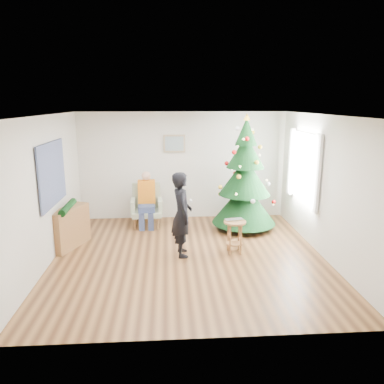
{
  "coord_description": "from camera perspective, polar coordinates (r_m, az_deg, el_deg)",
  "views": [
    {
      "loc": [
        -0.38,
        -6.51,
        2.82
      ],
      "look_at": [
        0.1,
        0.6,
        1.1
      ],
      "focal_mm": 35.0,
      "sensor_mm": 36.0,
      "label": 1
    }
  ],
  "objects": [
    {
      "name": "christmas_tree",
      "position": [
        8.41,
        8.05,
        2.09
      ],
      "size": [
        1.43,
        1.43,
        2.59
      ],
      "rotation": [
        0.0,
        0.0,
        -0.23
      ],
      "color": "#3F2816",
      "rests_on": "floor"
    },
    {
      "name": "curtains",
      "position": [
        8.13,
        16.52,
        3.66
      ],
      "size": [
        0.05,
        1.75,
        1.5
      ],
      "color": "white",
      "rests_on": "wall_right"
    },
    {
      "name": "seated_person",
      "position": [
        8.64,
        -6.95,
        -1.09
      ],
      "size": [
        0.4,
        0.58,
        1.28
      ],
      "rotation": [
        0.0,
        0.0,
        0.05
      ],
      "color": "navy",
      "rests_on": "armchair"
    },
    {
      "name": "console",
      "position": [
        7.82,
        -18.17,
        -5.17
      ],
      "size": [
        0.64,
        1.04,
        0.8
      ],
      "primitive_type": "cube",
      "rotation": [
        0.0,
        0.0,
        -0.37
      ],
      "color": "brown",
      "rests_on": "floor"
    },
    {
      "name": "wall_back",
      "position": [
        9.15,
        -1.43,
        3.99
      ],
      "size": [
        5.0,
        0.0,
        5.0
      ],
      "primitive_type": "plane",
      "rotation": [
        1.57,
        0.0,
        0.0
      ],
      "color": "silver",
      "rests_on": "floor"
    },
    {
      "name": "floor",
      "position": [
        7.11,
        -0.49,
        -9.81
      ],
      "size": [
        5.0,
        5.0,
        0.0
      ],
      "primitive_type": "plane",
      "color": "brown",
      "rests_on": "ground"
    },
    {
      "name": "standing_man",
      "position": [
        6.93,
        -1.57,
        -3.43
      ],
      "size": [
        0.44,
        0.62,
        1.59
      ],
      "primitive_type": "imported",
      "rotation": [
        0.0,
        0.0,
        1.67
      ],
      "color": "black",
      "rests_on": "floor"
    },
    {
      "name": "wall_right",
      "position": [
        7.28,
        19.53,
        0.72
      ],
      "size": [
        0.0,
        5.0,
        5.0
      ],
      "primitive_type": "plane",
      "rotation": [
        1.57,
        0.0,
        -1.57
      ],
      "color": "silver",
      "rests_on": "floor"
    },
    {
      "name": "ceiling",
      "position": [
        6.53,
        -0.53,
        11.63
      ],
      "size": [
        5.0,
        5.0,
        0.0
      ],
      "primitive_type": "plane",
      "rotation": [
        3.14,
        0.0,
        0.0
      ],
      "color": "white",
      "rests_on": "wall_back"
    },
    {
      "name": "wall_front",
      "position": [
        4.31,
        1.46,
        -7.1
      ],
      "size": [
        5.0,
        0.0,
        5.0
      ],
      "primitive_type": "plane",
      "rotation": [
        -1.57,
        0.0,
        0.0
      ],
      "color": "silver",
      "rests_on": "floor"
    },
    {
      "name": "stool",
      "position": [
        7.22,
        6.5,
        -6.76
      ],
      "size": [
        0.42,
        0.42,
        0.63
      ],
      "rotation": [
        0.0,
        0.0,
        -0.17
      ],
      "color": "brown",
      "rests_on": "floor"
    },
    {
      "name": "wall_left",
      "position": [
        7.02,
        -21.34,
        0.11
      ],
      "size": [
        0.0,
        5.0,
        5.0
      ],
      "primitive_type": "plane",
      "rotation": [
        1.57,
        0.0,
        1.57
      ],
      "color": "silver",
      "rests_on": "floor"
    },
    {
      "name": "laptop",
      "position": [
        7.12,
        6.57,
        -4.32
      ],
      "size": [
        0.38,
        0.28,
        0.03
      ],
      "primitive_type": "imported",
      "rotation": [
        0.0,
        0.0,
        0.18
      ],
      "color": "silver",
      "rests_on": "stool"
    },
    {
      "name": "tapestry",
      "position": [
        7.24,
        -20.52,
        2.59
      ],
      "size": [
        0.03,
        1.5,
        1.15
      ],
      "primitive_type": "cube",
      "color": "black",
      "rests_on": "wall_left"
    },
    {
      "name": "framed_picture",
      "position": [
        9.03,
        -2.72,
        7.38
      ],
      "size": [
        0.52,
        0.05,
        0.42
      ],
      "color": "tan",
      "rests_on": "wall_back"
    },
    {
      "name": "garland",
      "position": [
        7.7,
        -18.4,
        -2.21
      ],
      "size": [
        0.14,
        0.9,
        0.14
      ],
      "primitive_type": "cylinder",
      "rotation": [
        1.57,
        0.0,
        0.0
      ],
      "color": "black",
      "rests_on": "console"
    },
    {
      "name": "window_panel",
      "position": [
        8.14,
        16.72,
        3.66
      ],
      "size": [
        0.04,
        1.3,
        1.4
      ],
      "primitive_type": "cube",
      "color": "white",
      "rests_on": "wall_right"
    },
    {
      "name": "game_controller",
      "position": [
        6.83,
        -0.15,
        -1.35
      ],
      "size": [
        0.05,
        0.13,
        0.04
      ],
      "primitive_type": "cube",
      "rotation": [
        0.0,
        0.0,
        0.1
      ],
      "color": "white",
      "rests_on": "standing_man"
    },
    {
      "name": "armchair",
      "position": [
        8.76,
        -6.9,
        -2.87
      ],
      "size": [
        0.74,
        0.68,
        0.97
      ],
      "rotation": [
        0.0,
        0.0,
        0.05
      ],
      "color": "#9BA887",
      "rests_on": "floor"
    }
  ]
}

